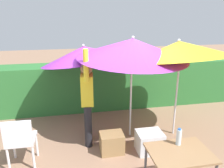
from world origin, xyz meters
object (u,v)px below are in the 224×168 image
Objects in this scene: umbrella_orange at (179,50)px; person_vendor at (87,98)px; chair_plastic at (20,139)px; cooler_box at (149,142)px; umbrella_yellow at (84,54)px; crate_cardboard at (112,143)px; folding_table at (179,158)px; bottle_water at (179,137)px; umbrella_rainbow at (132,48)px.

umbrella_orange reaches higher than person_vendor.
cooler_box is at bearing 0.25° from chair_plastic.
umbrella_yellow is 1.05× the size of person_vendor.
crate_cardboard is at bearing -75.50° from umbrella_yellow.
crate_cardboard is 0.52× the size of folding_table.
umbrella_yellow reaches higher than person_vendor.
person_vendor is at bearing 24.99° from chair_plastic.
person_vendor reaches higher than folding_table.
person_vendor is 1.33m from chair_plastic.
umbrella_yellow is (-1.71, 0.92, -0.17)m from umbrella_orange.
bottle_water reaches higher than crate_cardboard.
folding_table is (0.65, -1.23, 0.46)m from crate_cardboard.
umbrella_rainbow reaches higher than bottle_water.
folding_table is (-0.72, -1.62, -1.12)m from umbrella_orange.
umbrella_rainbow is 5.02× the size of crate_cardboard.
folding_table is at bearing -68.64° from umbrella_yellow.
person_vendor is (-0.04, -0.89, -0.66)m from umbrella_yellow.
bottle_water is at bearing -53.63° from person_vendor.
chair_plastic is at bearing -162.55° from umbrella_rainbow.
crate_cardboard is 1.47m from folding_table.
umbrella_yellow is 2.89m from folding_table.
person_vendor reaches higher than cooler_box.
crate_cardboard is (1.52, 0.11, -0.32)m from chair_plastic.
crate_cardboard is at bearing 123.73° from bottle_water.
umbrella_orange is at bearing 66.15° from folding_table.
bottle_water is at bearing 71.18° from folding_table.
umbrella_yellow is 2.46× the size of folding_table.
person_vendor is 1.84m from bottle_water.
cooler_box is (0.19, -0.62, -1.62)m from umbrella_rainbow.
bottle_water is (0.22, -1.58, -0.96)m from umbrella_rainbow.
chair_plastic is 2.22m from cooler_box.
bottle_water reaches higher than chair_plastic.
umbrella_orange reaches higher than cooler_box.
bottle_water is (0.03, -0.96, 0.66)m from cooler_box.
bottle_water is (1.09, -1.48, -0.08)m from person_vendor.
person_vendor is 4.49× the size of crate_cardboard.
umbrella_yellow is 2.24m from cooler_box.
umbrella_rainbow is 8.76× the size of bottle_water.
cooler_box is 0.58× the size of folding_table.
umbrella_orange is 3.19m from chair_plastic.
umbrella_rainbow is at bearing 6.64° from person_vendor.
umbrella_rainbow is at bearing 46.44° from crate_cardboard.
umbrella_orange is at bearing 65.60° from bottle_water.
umbrella_orange is 1.84m from bottle_water.
bottle_water is (2.23, -0.95, 0.34)m from chair_plastic.
umbrella_orange is at bearing 9.86° from chair_plastic.
bottle_water is at bearing -23.10° from chair_plastic.
umbrella_rainbow is 2.36× the size of chair_plastic.
folding_table reaches higher than crate_cardboard.
umbrella_rainbow is at bearing 95.30° from folding_table.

